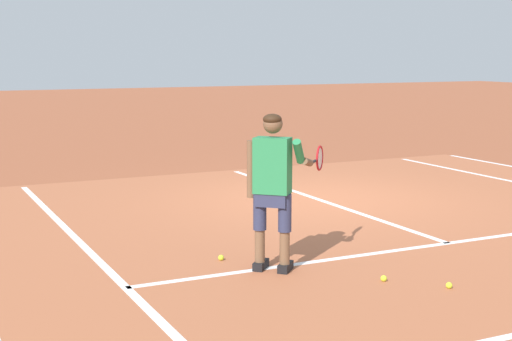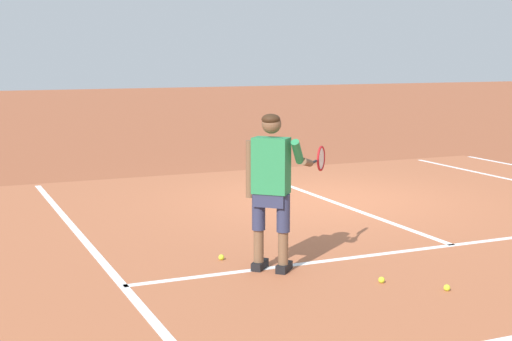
# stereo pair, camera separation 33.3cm
# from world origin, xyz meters

# --- Properties ---
(ground_plane) EXTENTS (80.00, 80.00, 0.00)m
(ground_plane) POSITION_xyz_m (0.00, 0.00, 0.00)
(ground_plane) COLOR #9E5133
(court_inner_surface) EXTENTS (10.98, 9.48, 0.00)m
(court_inner_surface) POSITION_xyz_m (0.00, -1.40, 0.00)
(court_inner_surface) COLOR #B2603D
(court_inner_surface) RESTS_ON ground
(line_service) EXTENTS (8.23, 0.10, 0.01)m
(line_service) POSITION_xyz_m (0.00, -3.26, 0.00)
(line_service) COLOR white
(line_service) RESTS_ON ground
(line_centre_service) EXTENTS (0.10, 6.40, 0.01)m
(line_centre_service) POSITION_xyz_m (0.00, -0.06, 0.00)
(line_centre_service) COLOR white
(line_centre_service) RESTS_ON ground
(line_singles_left) EXTENTS (0.10, 9.08, 0.01)m
(line_singles_left) POSITION_xyz_m (-4.12, -1.40, 0.00)
(line_singles_left) COLOR white
(line_singles_left) RESTS_ON ground
(tennis_player) EXTENTS (1.15, 0.76, 1.71)m
(tennis_player) POSITION_xyz_m (-2.49, -3.35, 0.99)
(tennis_player) COLOR black
(tennis_player) RESTS_ON ground
(tennis_ball_near_feet) EXTENTS (0.07, 0.07, 0.07)m
(tennis_ball_near_feet) POSITION_xyz_m (-1.20, -4.70, 0.03)
(tennis_ball_near_feet) COLOR #CCE02D
(tennis_ball_near_feet) RESTS_ON ground
(tennis_ball_by_baseline) EXTENTS (0.07, 0.07, 0.07)m
(tennis_ball_by_baseline) POSITION_xyz_m (-1.65, -4.21, 0.03)
(tennis_ball_by_baseline) COLOR #CCE02D
(tennis_ball_by_baseline) RESTS_ON ground
(tennis_ball_mid_court) EXTENTS (0.07, 0.07, 0.07)m
(tennis_ball_mid_court) POSITION_xyz_m (-2.85, -2.74, 0.03)
(tennis_ball_mid_court) COLOR #CCE02D
(tennis_ball_mid_court) RESTS_ON ground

